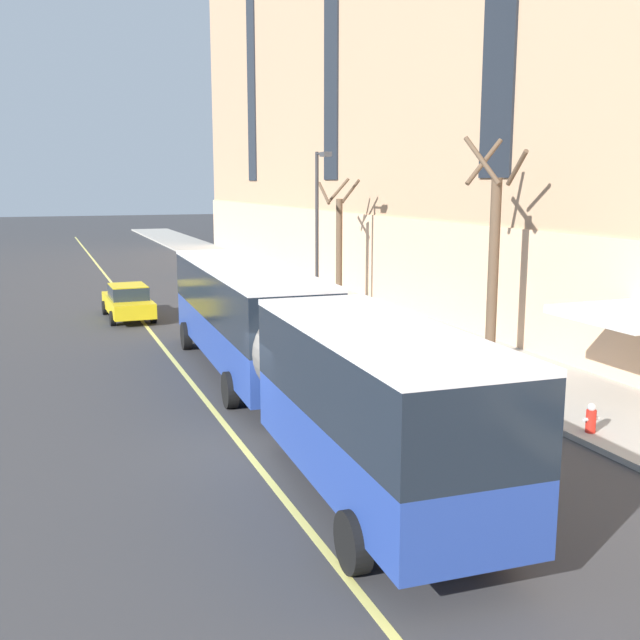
% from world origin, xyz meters
% --- Properties ---
extents(ground_plane, '(260.00, 260.00, 0.00)m').
position_xyz_m(ground_plane, '(0.00, 0.00, 0.00)').
color(ground_plane, '#38383A').
extents(sidewalk, '(4.57, 160.00, 0.15)m').
position_xyz_m(sidewalk, '(9.09, 3.00, 0.07)').
color(sidewalk, '#ADA89E').
rests_on(sidewalk, ground).
extents(city_bus, '(3.41, 20.49, 3.47)m').
position_xyz_m(city_bus, '(1.10, 2.50, 2.02)').
color(city_bus, navy).
rests_on(city_bus, ground).
extents(parked_car_black_1, '(2.10, 4.53, 1.56)m').
position_xyz_m(parked_car_black_1, '(5.49, 14.61, 0.78)').
color(parked_car_black_1, black).
rests_on(parked_car_black_1, ground).
extents(parked_car_darkgray_2, '(2.03, 4.24, 1.56)m').
position_xyz_m(parked_car_darkgray_2, '(5.71, 7.66, 0.78)').
color(parked_car_darkgray_2, '#4C4C51').
rests_on(parked_car_darkgray_2, ground).
extents(parked_car_white_3, '(2.04, 4.41, 1.56)m').
position_xyz_m(parked_car_white_3, '(5.50, 32.68, 0.78)').
color(parked_car_white_3, silver).
rests_on(parked_car_white_3, ground).
extents(taxi_cab, '(2.01, 4.83, 1.56)m').
position_xyz_m(taxi_cab, '(-1.09, 17.98, 0.78)').
color(taxi_cab, yellow).
rests_on(taxi_cab, ground).
extents(street_tree_mid_block, '(1.84, 1.79, 7.32)m').
position_xyz_m(street_tree_mid_block, '(9.16, 4.88, 3.71)').
color(street_tree_mid_block, brown).
rests_on(street_tree_mid_block, sidewalk).
extents(street_tree_far_uptown, '(1.81, 1.66, 6.10)m').
position_xyz_m(street_tree_far_uptown, '(9.17, 18.24, 3.18)').
color(street_tree_far_uptown, brown).
rests_on(street_tree_far_uptown, sidewalk).
extents(street_lamp, '(0.36, 1.48, 7.24)m').
position_xyz_m(street_lamp, '(7.40, 16.35, 4.56)').
color(street_lamp, '#2D2D30').
rests_on(street_lamp, sidewalk).
extents(fire_hydrant, '(0.42, 0.24, 0.72)m').
position_xyz_m(fire_hydrant, '(7.30, -2.25, 0.49)').
color(fire_hydrant, red).
rests_on(fire_hydrant, sidewalk).
extents(lane_centerline, '(0.16, 140.00, 0.01)m').
position_xyz_m(lane_centerline, '(-0.60, 3.00, 0.00)').
color(lane_centerline, '#E0D66B').
rests_on(lane_centerline, ground).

